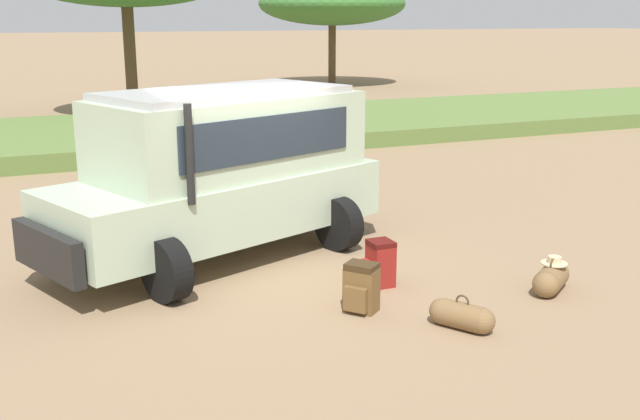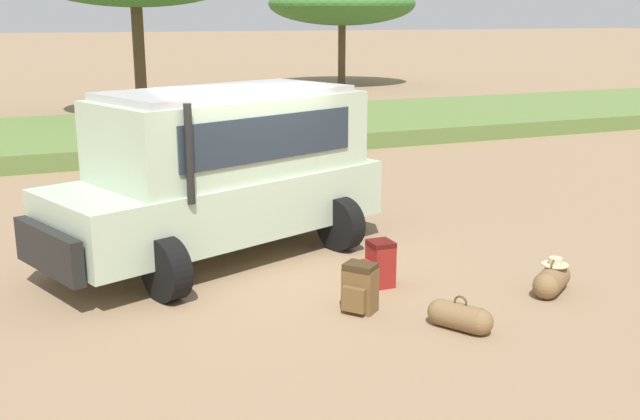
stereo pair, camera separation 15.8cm
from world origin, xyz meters
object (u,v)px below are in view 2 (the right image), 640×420
backpack_beside_front_wheel (360,288)px  duffel_bag_soft_canvas (460,317)px  duffel_bag_low_black_case (552,280)px  backpack_cluster_center (380,264)px  acacia_tree_far_right (342,4)px  safari_vehicle (224,169)px

backpack_beside_front_wheel → duffel_bag_soft_canvas: size_ratio=0.83×
backpack_beside_front_wheel → duffel_bag_low_black_case: 2.57m
backpack_cluster_center → acacia_tree_far_right: acacia_tree_far_right is taller
backpack_cluster_center → safari_vehicle: bearing=126.4°
backpack_beside_front_wheel → backpack_cluster_center: (0.62, 0.70, 0.00)m
backpack_beside_front_wheel → backpack_cluster_center: backpack_cluster_center is taller
safari_vehicle → acacia_tree_far_right: size_ratio=0.74×
duffel_bag_soft_canvas → duffel_bag_low_black_case: bearing=17.4°
safari_vehicle → backpack_beside_front_wheel: size_ratio=9.04×
duffel_bag_low_black_case → acacia_tree_far_right: size_ratio=0.10×
safari_vehicle → backpack_beside_front_wheel: 3.05m
safari_vehicle → backpack_cluster_center: size_ratio=8.92×
backpack_cluster_center → duffel_bag_soft_canvas: (0.19, -1.62, -0.14)m
backpack_cluster_center → duffel_bag_low_black_case: (1.91, -1.08, -0.12)m
duffel_bag_soft_canvas → safari_vehicle: bearing=114.8°
duffel_bag_soft_canvas → backpack_cluster_center: bearing=96.7°
duffel_bag_soft_canvas → acacia_tree_far_right: 30.78m
duffel_bag_low_black_case → duffel_bag_soft_canvas: (-1.72, -0.54, -0.02)m
safari_vehicle → backpack_beside_front_wheel: bearing=-72.3°
acacia_tree_far_right → duffel_bag_soft_canvas: bearing=-111.6°
safari_vehicle → duffel_bag_low_black_case: safari_vehicle is taller
safari_vehicle → acacia_tree_far_right: bearing=62.4°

